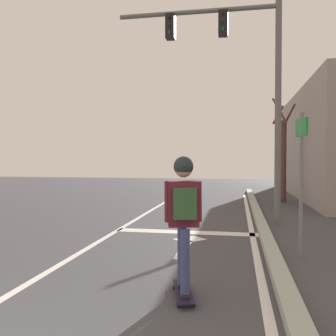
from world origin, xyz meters
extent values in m
cube|color=silver|center=(-0.13, 6.00, 0.00)|extent=(0.12, 20.00, 0.01)
cube|color=silver|center=(2.92, 6.00, 0.00)|extent=(0.12, 20.00, 0.01)
cube|color=silver|center=(1.47, 7.10, 0.00)|extent=(3.20, 0.40, 0.01)
cube|color=silver|center=(1.63, 5.54, 0.00)|extent=(0.16, 1.40, 0.01)
cube|color=silver|center=(1.63, 6.39, 0.00)|extent=(0.71, 0.71, 0.01)
cube|color=#9BA49A|center=(3.17, 6.00, 0.07)|extent=(0.24, 24.00, 0.14)
cube|color=black|center=(1.97, 3.20, 0.08)|extent=(0.39, 0.85, 0.02)
cube|color=#B2B2B7|center=(1.90, 3.47, 0.06)|extent=(0.16, 0.09, 0.01)
cylinder|color=#20242A|center=(1.81, 3.45, 0.03)|extent=(0.04, 0.06, 0.06)
cylinder|color=#20242A|center=(1.98, 3.50, 0.03)|extent=(0.04, 0.06, 0.06)
cube|color=#B2B2B7|center=(2.04, 2.93, 0.06)|extent=(0.16, 0.09, 0.01)
cylinder|color=#20242A|center=(1.95, 2.90, 0.03)|extent=(0.04, 0.06, 0.06)
cylinder|color=#20242A|center=(2.12, 2.95, 0.03)|extent=(0.04, 0.06, 0.06)
cylinder|color=navy|center=(1.92, 3.37, 0.47)|extent=(0.11, 0.11, 0.77)
cube|color=black|center=(1.92, 3.37, 0.10)|extent=(0.15, 0.25, 0.03)
cylinder|color=navy|center=(2.01, 3.02, 0.47)|extent=(0.11, 0.11, 0.77)
cube|color=black|center=(2.01, 3.02, 0.10)|extent=(0.15, 0.25, 0.03)
cube|color=maroon|center=(1.97, 3.20, 1.12)|extent=(0.39, 0.26, 0.54)
cylinder|color=maroon|center=(1.78, 3.18, 1.15)|extent=(0.07, 0.08, 0.49)
cylinder|color=maroon|center=(2.14, 3.28, 1.15)|extent=(0.07, 0.12, 0.50)
sphere|color=tan|center=(1.97, 3.20, 1.54)|extent=(0.21, 0.21, 0.21)
sphere|color=#1E2B2E|center=(1.97, 3.20, 1.57)|extent=(0.24, 0.24, 0.24)
cube|color=#2D542D|center=(2.00, 3.06, 1.14)|extent=(0.29, 0.20, 0.36)
cylinder|color=#63615E|center=(3.60, 8.60, 2.94)|extent=(0.16, 0.16, 5.89)
cylinder|color=#63615E|center=(1.52, 8.60, 5.52)|extent=(4.16, 0.12, 0.12)
cube|color=black|center=(2.22, 8.60, 5.17)|extent=(0.24, 0.28, 0.64)
cylinder|color=#3A0605|center=(2.22, 8.45, 5.37)|extent=(0.02, 0.10, 0.10)
cylinder|color=#3C3106|center=(2.22, 8.45, 5.17)|extent=(0.02, 0.10, 0.10)
cylinder|color=green|center=(2.22, 8.45, 4.97)|extent=(0.02, 0.10, 0.10)
cube|color=black|center=(0.83, 8.60, 5.17)|extent=(0.24, 0.28, 0.64)
cylinder|color=#3A0605|center=(0.83, 8.45, 5.37)|extent=(0.02, 0.10, 0.10)
cylinder|color=#3C3106|center=(0.83, 8.45, 5.17)|extent=(0.02, 0.10, 0.10)
cylinder|color=green|center=(0.83, 8.45, 4.97)|extent=(0.02, 0.10, 0.10)
cylinder|color=slate|center=(3.65, 5.35, 1.22)|extent=(0.06, 0.06, 2.44)
cube|color=#198C33|center=(3.65, 5.35, 2.19)|extent=(0.14, 0.44, 0.30)
cylinder|color=brown|center=(4.32, 13.52, 1.56)|extent=(0.23, 0.23, 3.12)
cylinder|color=brown|center=(4.57, 13.69, 3.38)|extent=(0.41, 0.55, 0.74)
cylinder|color=brown|center=(4.14, 13.76, 3.37)|extent=(0.49, 0.39, 0.75)
cylinder|color=brown|center=(4.15, 13.28, 3.46)|extent=(0.57, 0.44, 1.02)
camera|label=1|loc=(2.60, -1.12, 1.65)|focal=39.46mm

